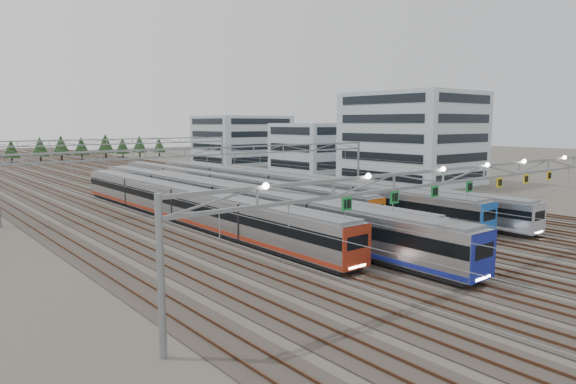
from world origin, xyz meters
TOP-DOWN VIEW (x-y plane):
  - ground at (0.00, 0.00)m, footprint 400.00×400.00m
  - track_bed at (0.00, 100.00)m, footprint 54.00×260.00m
  - train_a at (-11.25, 29.92)m, footprint 2.96×53.72m
  - train_b at (-6.75, 28.65)m, footprint 3.04×65.82m
  - train_c at (-2.25, 29.24)m, footprint 2.55×54.47m
  - train_d at (2.25, 44.74)m, footprint 2.61×63.57m
  - train_e at (6.75, 35.95)m, footprint 2.86×65.79m
  - train_f at (11.25, 28.32)m, footprint 2.68×55.80m
  - gantry_near at (-0.05, -0.12)m, footprint 56.36×0.61m
  - gantry_mid at (0.00, 40.00)m, footprint 56.36×0.36m
  - gantry_far at (0.00, 85.00)m, footprint 56.36×0.36m
  - depot_bldg_south at (41.09, 38.72)m, footprint 18.00×22.00m
  - depot_bldg_mid at (41.25, 66.84)m, footprint 14.00×16.00m
  - depot_bldg_north at (40.76, 95.15)m, footprint 22.00×18.00m
  - treeline at (-4.05, 138.83)m, footprint 87.50×5.60m

SIDE VIEW (x-z plane):
  - ground at x=0.00m, z-range 0.00..0.00m
  - track_bed at x=0.00m, z-range -1.22..4.20m
  - train_c at x=-2.25m, z-range 0.25..3.56m
  - train_d at x=2.25m, z-range 0.25..3.64m
  - train_f at x=11.25m, z-range 0.25..3.74m
  - train_e at x=6.75m, z-range 0.25..3.98m
  - train_a at x=-11.25m, z-range 0.25..4.11m
  - train_b at x=-6.75m, z-range 0.25..4.22m
  - treeline at x=-4.05m, z-range 0.72..7.74m
  - depot_bldg_mid at x=41.25m, z-range 0.00..11.15m
  - gantry_mid at x=0.00m, z-range 2.39..10.39m
  - gantry_far at x=0.00m, z-range 2.39..10.39m
  - depot_bldg_north at x=40.76m, z-range 0.00..13.08m
  - gantry_near at x=-0.05m, z-range 3.05..11.13m
  - depot_bldg_south at x=41.09m, z-range 0.00..16.84m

